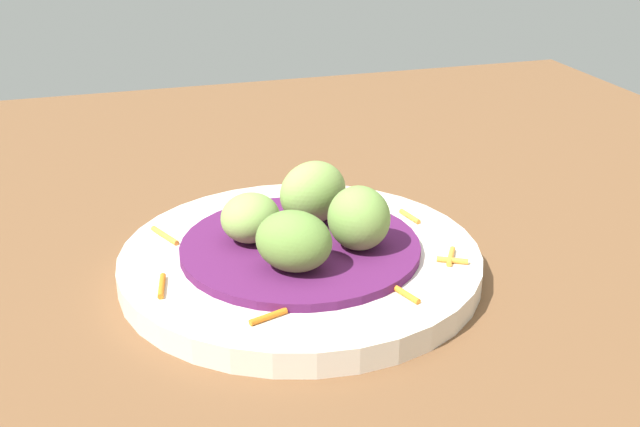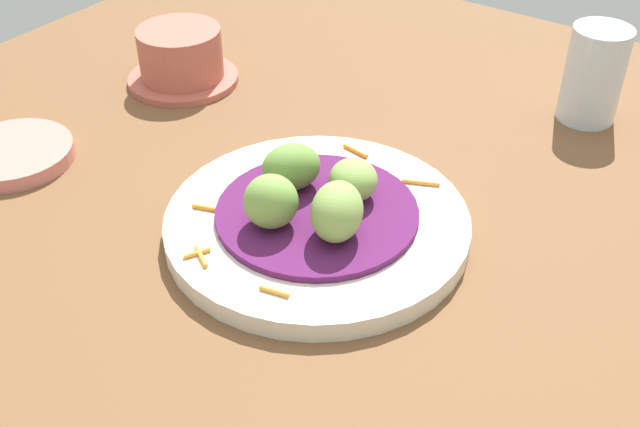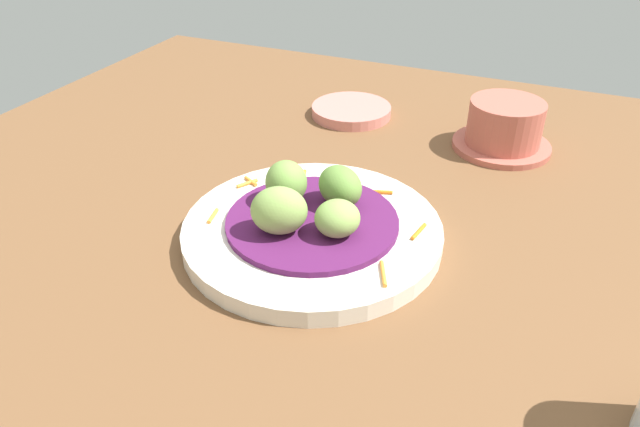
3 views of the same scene
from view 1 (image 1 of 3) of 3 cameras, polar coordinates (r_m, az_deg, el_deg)
table_surface at (r=58.36cm, az=-1.40°, el=-5.20°), size 110.00×110.00×2.00cm
main_plate at (r=57.32cm, az=-1.14°, el=-3.60°), size 26.15×26.15×1.82cm
cabbage_bed at (r=56.75cm, az=-1.15°, el=-2.50°), size 17.34×17.34×0.65cm
carrot_garnish at (r=54.89cm, az=-0.21°, el=-3.62°), size 21.46×16.19×0.40cm
guac_scoop_left at (r=52.24cm, az=-1.91°, el=-2.02°), size 6.58×6.25×4.20cm
guac_scoop_center at (r=55.13cm, az=2.84°, el=-0.33°), size 6.12×6.16×4.61cm
guac_scoop_right at (r=59.13cm, az=-0.51°, el=1.53°), size 6.61×5.93×4.78cm
guac_scoop_back at (r=56.61cm, az=-5.06°, el=-0.31°), size 6.02×5.98×3.56cm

